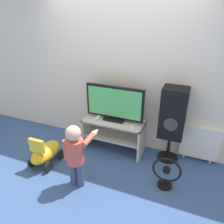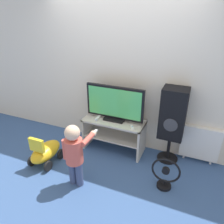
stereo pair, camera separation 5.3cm
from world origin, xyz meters
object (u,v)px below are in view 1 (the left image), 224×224
Objects in this scene: remote_primary at (132,127)px; television at (115,104)px; speaker_tower at (173,115)px; child at (75,151)px; floor_fan at (166,174)px; game_console at (98,118)px; radiator at (200,142)px; ride_on_toy at (45,152)px.

television is at bearing 157.72° from remote_primary.
remote_primary is 0.10× the size of speaker_tower.
remote_primary is 0.14× the size of child.
remote_primary is 0.85m from floor_fan.
game_console is at bearing 96.45° from child.
radiator reaches higher than remote_primary.
ride_on_toy is (-1.79, -0.86, -0.61)m from speaker_tower.
floor_fan is 1.87m from ride_on_toy.
television is 1.61× the size of ride_on_toy.
speaker_tower reaches higher than television.
television reaches higher than remote_primary.
child is at bearing -99.05° from television.
radiator reaches higher than floor_fan.
child is at bearing -121.36° from remote_primary.
speaker_tower is 0.67m from radiator.
speaker_tower is (0.56, 0.22, 0.23)m from remote_primary.
speaker_tower reaches higher than floor_fan.
speaker_tower reaches higher than radiator.
game_console is 0.13× the size of speaker_tower.
speaker_tower is (1.19, 0.16, 0.22)m from game_console.
radiator is at bearing 19.32° from remote_primary.
television is 1.06m from child.
floor_fan is (1.26, -0.50, -0.38)m from game_console.
speaker_tower is 2.04× the size of ride_on_toy.
child is at bearing -16.68° from ride_on_toy.
remote_primary reaches higher than ride_on_toy.
child is 1.27m from floor_fan.
television is 1.49m from radiator.
child is 1.54m from speaker_tower.
radiator is (2.24, 1.00, 0.13)m from ride_on_toy.
radiator is (1.02, 0.36, -0.25)m from remote_primary.
child reaches higher than ride_on_toy.
game_console is 0.27× the size of radiator.
game_console reaches higher than radiator.
ride_on_toy is (-0.86, -0.79, -0.66)m from television.
speaker_tower is 2.56× the size of floor_fan.
game_console reaches higher than ride_on_toy.
game_console reaches higher than floor_fan.
game_console is 1.41m from floor_fan.
ride_on_toy is (-0.60, -0.71, -0.39)m from game_console.
game_console is at bearing -172.53° from speaker_tower.
television is 0.79× the size of speaker_tower.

